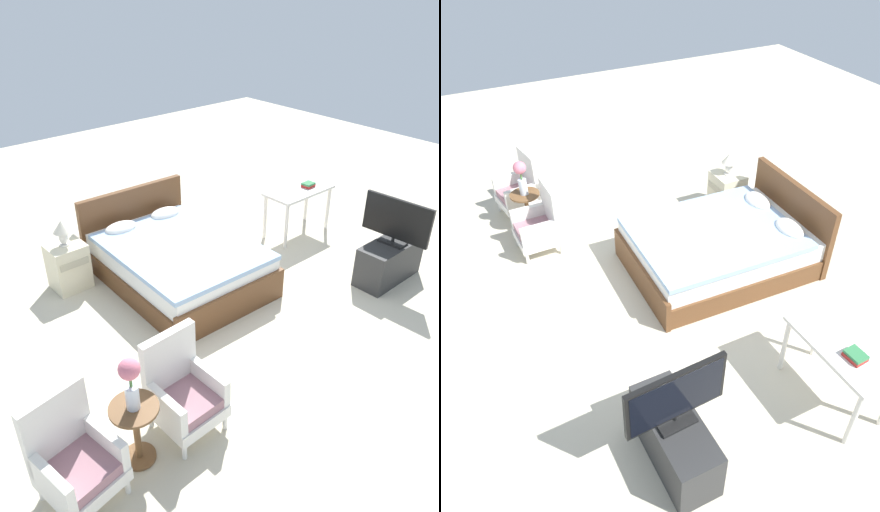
# 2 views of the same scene
# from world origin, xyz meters

# --- Properties ---
(ground_plane) EXTENTS (16.00, 16.00, 0.00)m
(ground_plane) POSITION_xyz_m (0.00, 0.00, 0.00)
(ground_plane) COLOR beige
(bed) EXTENTS (1.66, 2.25, 0.96)m
(bed) POSITION_xyz_m (-0.02, 1.01, 0.30)
(bed) COLOR brown
(bed) RESTS_ON ground_plane
(armchair_by_window_left) EXTENTS (0.61, 0.61, 0.92)m
(armchair_by_window_left) POSITION_xyz_m (-2.41, -0.92, 0.37)
(armchair_by_window_left) COLOR white
(armchair_by_window_left) RESTS_ON ground_plane
(armchair_by_window_right) EXTENTS (0.56, 0.56, 0.92)m
(armchair_by_window_right) POSITION_xyz_m (-1.40, -0.92, 0.37)
(armchair_by_window_right) COLOR white
(armchair_by_window_right) RESTS_ON ground_plane
(side_table) EXTENTS (0.40, 0.40, 0.59)m
(side_table) POSITION_xyz_m (-1.90, -0.96, 0.37)
(side_table) COLOR brown
(side_table) RESTS_ON ground_plane
(flower_vase) EXTENTS (0.17, 0.17, 0.48)m
(flower_vase) POSITION_xyz_m (-1.90, -0.96, 0.88)
(flower_vase) COLOR silver
(flower_vase) RESTS_ON side_table
(nightstand) EXTENTS (0.44, 0.41, 0.60)m
(nightstand) POSITION_xyz_m (-1.12, 1.78, 0.30)
(nightstand) COLOR beige
(nightstand) RESTS_ON ground_plane
(table_lamp) EXTENTS (0.22, 0.22, 0.33)m
(table_lamp) POSITION_xyz_m (-1.12, 1.78, 0.81)
(table_lamp) COLOR silver
(table_lamp) RESTS_ON nightstand
(tv_stand) EXTENTS (0.96, 0.40, 0.53)m
(tv_stand) POSITION_xyz_m (2.06, -0.76, 0.26)
(tv_stand) COLOR #2D2D2D
(tv_stand) RESTS_ON ground_plane
(tv_flatscreen) EXTENTS (0.21, 0.88, 0.59)m
(tv_flatscreen) POSITION_xyz_m (2.07, -0.76, 0.83)
(tv_flatscreen) COLOR black
(tv_flatscreen) RESTS_ON tv_stand
(vanity_desk) EXTENTS (1.04, 0.52, 0.72)m
(vanity_desk) POSITION_xyz_m (2.15, 0.87, 0.61)
(vanity_desk) COLOR silver
(vanity_desk) RESTS_ON ground_plane
(book_stack) EXTENTS (0.19, 0.16, 0.06)m
(book_stack) POSITION_xyz_m (2.32, 0.85, 0.75)
(book_stack) COLOR #AD2823
(book_stack) RESTS_ON vanity_desk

